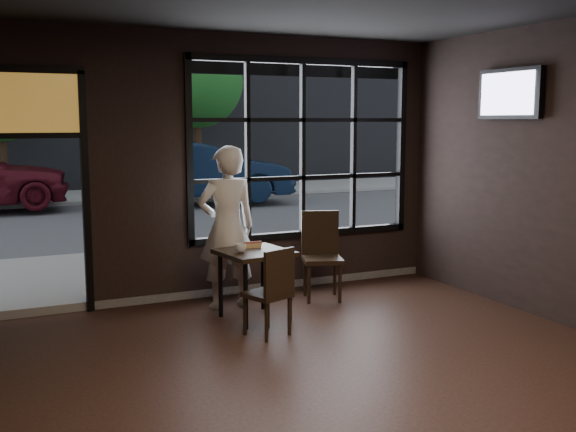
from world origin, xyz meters
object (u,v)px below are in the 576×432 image
cafe_table (255,285)px  man (227,228)px  navy_car (202,172)px  chair_near (267,291)px

cafe_table → man: bearing=92.7°
man → navy_car: 9.62m
cafe_table → navy_car: bearing=66.7°
cafe_table → navy_car: navy_car is taller
cafe_table → chair_near: chair_near is taller
cafe_table → chair_near: bearing=-108.8°
cafe_table → navy_car: 10.14m
navy_car → cafe_table: bearing=172.8°
cafe_table → navy_car: size_ratio=0.17×
chair_near → man: 1.24m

